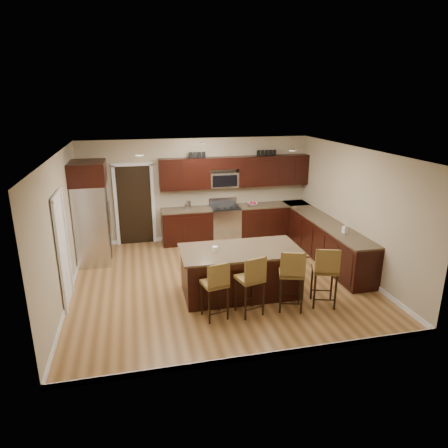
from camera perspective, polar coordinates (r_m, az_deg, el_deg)
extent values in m
plane|color=olive|center=(8.51, -0.60, -8.04)|extent=(6.00, 6.00, 0.00)
plane|color=silver|center=(7.74, -0.66, 10.30)|extent=(6.00, 6.00, 0.00)
plane|color=tan|center=(10.64, -3.81, 4.89)|extent=(6.00, 0.00, 6.00)
plane|color=tan|center=(7.97, -22.20, -0.76)|extent=(0.00, 5.50, 5.50)
plane|color=tan|center=(9.12, 18.13, 1.89)|extent=(0.00, 5.50, 5.50)
cube|color=black|center=(10.54, -5.33, -0.40)|extent=(1.30, 0.60, 0.88)
cube|color=black|center=(11.09, 6.95, 0.45)|extent=(1.94, 0.60, 0.88)
cube|color=black|center=(9.64, 14.66, -2.67)|extent=(0.60, 3.35, 0.88)
cube|color=brown|center=(10.41, -5.40, 2.01)|extent=(1.30, 0.63, 0.04)
cube|color=brown|center=(10.96, 7.04, 2.75)|extent=(1.94, 0.63, 0.04)
cube|color=brown|center=(9.49, 14.88, -0.06)|extent=(0.63, 3.35, 0.04)
cube|color=black|center=(10.33, -5.65, 7.12)|extent=(1.30, 0.33, 0.80)
cube|color=black|center=(10.89, 6.98, 7.61)|extent=(1.94, 0.33, 0.80)
cube|color=black|center=(10.47, -0.03, 8.73)|extent=(0.76, 0.33, 0.30)
cube|color=silver|center=(10.71, 0.14, 0.03)|extent=(0.76, 0.64, 0.90)
cube|color=black|center=(10.58, 0.14, 2.40)|extent=(0.76, 0.60, 0.03)
cube|color=black|center=(10.43, 0.51, -0.45)|extent=(0.65, 0.01, 0.45)
cube|color=silver|center=(10.81, -0.19, 3.33)|extent=(0.76, 0.05, 0.18)
cube|color=silver|center=(10.57, -0.05, 6.34)|extent=(0.76, 0.31, 0.40)
cube|color=black|center=(10.57, -12.63, 2.63)|extent=(0.85, 0.03, 2.06)
cube|color=white|center=(7.79, -22.10, -3.73)|extent=(0.03, 0.80, 2.04)
cube|color=black|center=(7.82, 2.35, -6.91)|extent=(2.21, 1.12, 0.88)
cube|color=brown|center=(7.64, 2.40, -3.77)|extent=(2.31, 1.22, 0.04)
cube|color=black|center=(7.99, 2.32, -9.49)|extent=(2.13, 1.04, 0.09)
cube|color=olive|center=(6.90, -1.37, -8.49)|extent=(0.48, 0.48, 0.06)
cube|color=olive|center=(6.66, -0.75, -7.49)|extent=(0.40, 0.12, 0.43)
cylinder|color=black|center=(6.88, -2.48, -11.76)|extent=(0.03, 0.03, 0.62)
cylinder|color=black|center=(6.94, 0.35, -11.46)|extent=(0.03, 0.03, 0.62)
cylinder|color=black|center=(7.18, -2.99, -10.45)|extent=(0.03, 0.03, 0.62)
cylinder|color=black|center=(7.24, -0.28, -10.18)|extent=(0.03, 0.03, 0.62)
cube|color=olive|center=(7.03, 3.70, -7.77)|extent=(0.50, 0.50, 0.06)
cube|color=olive|center=(6.79, 4.54, -6.70)|extent=(0.41, 0.14, 0.45)
cylinder|color=black|center=(6.99, 2.63, -11.13)|extent=(0.04, 0.04, 0.64)
cylinder|color=black|center=(7.09, 5.47, -10.79)|extent=(0.04, 0.04, 0.64)
cylinder|color=black|center=(7.30, 1.88, -9.83)|extent=(0.04, 0.04, 0.64)
cylinder|color=black|center=(7.39, 4.59, -9.52)|extent=(0.04, 0.04, 0.64)
cube|color=olive|center=(7.26, 9.59, -6.89)|extent=(0.54, 0.54, 0.06)
cube|color=olive|center=(6.99, 9.83, -5.86)|extent=(0.43, 0.17, 0.47)
cylinder|color=black|center=(7.20, 8.61, -10.30)|extent=(0.04, 0.04, 0.67)
cylinder|color=black|center=(7.34, 11.36, -9.91)|extent=(0.04, 0.04, 0.67)
cylinder|color=black|center=(7.51, 7.58, -9.03)|extent=(0.04, 0.04, 0.67)
cylinder|color=black|center=(7.64, 10.23, -8.68)|extent=(0.04, 0.04, 0.67)
cube|color=silver|center=(9.62, -18.26, 0.04)|extent=(0.72, 0.93, 1.85)
cube|color=black|center=(9.59, -16.11, 0.19)|extent=(0.01, 0.02, 1.76)
cylinder|color=silver|center=(9.49, -16.02, 0.59)|extent=(0.02, 0.02, 0.82)
cylinder|color=silver|center=(9.64, -15.98, 0.86)|extent=(0.02, 0.02, 0.82)
cube|color=black|center=(9.35, -18.95, 6.92)|extent=(0.78, 0.99, 0.50)
cube|color=brown|center=(9.76, 1.85, -4.55)|extent=(1.12, 0.89, 0.01)
imported|color=silver|center=(10.77, 4.11, 2.86)|extent=(0.32, 0.32, 0.07)
imported|color=#B2B2B2|center=(8.89, 16.93, -0.57)|extent=(0.11, 0.11, 0.21)
cylinder|color=silver|center=(10.38, -5.09, 2.71)|extent=(0.12, 0.12, 0.22)
cylinder|color=silver|center=(10.39, -5.36, 2.51)|extent=(0.11, 0.11, 0.15)
cylinder|color=white|center=(7.51, -1.29, -3.59)|extent=(0.10, 0.10, 0.10)
cube|color=olive|center=(7.52, 14.21, -6.31)|extent=(0.54, 0.54, 0.06)
cube|color=olive|center=(7.25, 14.60, -5.29)|extent=(0.43, 0.17, 0.47)
cylinder|color=black|center=(7.45, 13.34, -9.62)|extent=(0.04, 0.04, 0.67)
cylinder|color=black|center=(7.61, 15.90, -9.22)|extent=(0.04, 0.04, 0.67)
cylinder|color=black|center=(7.74, 12.14, -8.42)|extent=(0.04, 0.04, 0.67)
cylinder|color=black|center=(7.90, 14.62, -8.07)|extent=(0.04, 0.04, 0.67)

